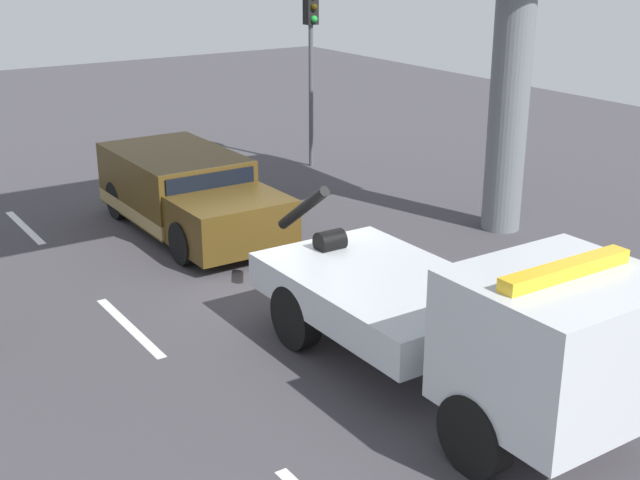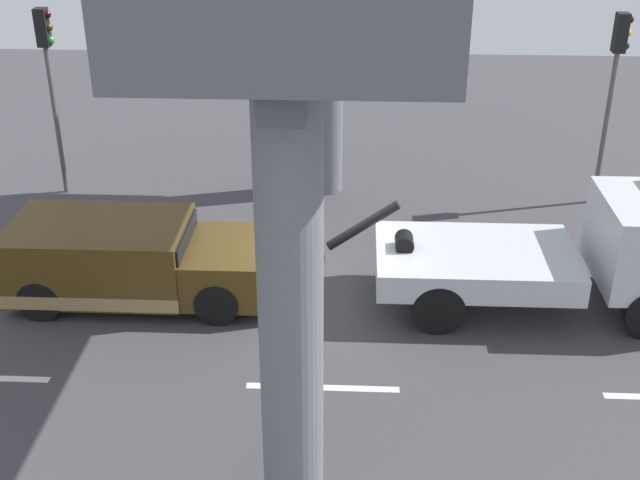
{
  "view_description": "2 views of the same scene",
  "coord_description": "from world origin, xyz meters",
  "px_view_note": "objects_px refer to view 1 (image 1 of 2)",
  "views": [
    {
      "loc": [
        12.06,
        -7.24,
        5.91
      ],
      "look_at": [
        1.77,
        -0.41,
        1.52
      ],
      "focal_mm": 47.82,
      "sensor_mm": 36.0,
      "label": 1
    },
    {
      "loc": [
        0.49,
        -14.33,
        8.55
      ],
      "look_at": [
        -0.18,
        -0.05,
        1.36
      ],
      "focal_mm": 46.62,
      "sensor_mm": 36.0,
      "label": 2
    }
  ],
  "objects_px": {
    "towed_van_green": "(187,194)",
    "traffic_light_near": "(311,40)",
    "traffic_cone_orange": "(341,246)",
    "tow_truck_white": "(473,321)"
  },
  "relations": [
    {
      "from": "traffic_light_near",
      "to": "traffic_cone_orange",
      "type": "bearing_deg",
      "value": -28.8
    },
    {
      "from": "towed_van_green",
      "to": "tow_truck_white",
      "type": "bearing_deg",
      "value": 0.01
    },
    {
      "from": "tow_truck_white",
      "to": "towed_van_green",
      "type": "distance_m",
      "value": 8.73
    },
    {
      "from": "towed_van_green",
      "to": "traffic_light_near",
      "type": "xyz_separation_m",
      "value": [
        -3.03,
        5.13,
        2.61
      ]
    },
    {
      "from": "traffic_light_near",
      "to": "traffic_cone_orange",
      "type": "distance_m",
      "value": 8.04
    },
    {
      "from": "traffic_cone_orange",
      "to": "tow_truck_white",
      "type": "bearing_deg",
      "value": -16.47
    },
    {
      "from": "towed_van_green",
      "to": "traffic_cone_orange",
      "type": "relative_size",
      "value": 7.34
    },
    {
      "from": "towed_van_green",
      "to": "traffic_light_near",
      "type": "relative_size",
      "value": 1.11
    },
    {
      "from": "towed_van_green",
      "to": "traffic_light_near",
      "type": "bearing_deg",
      "value": 120.52
    },
    {
      "from": "towed_van_green",
      "to": "traffic_light_near",
      "type": "height_order",
      "value": "traffic_light_near"
    }
  ]
}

